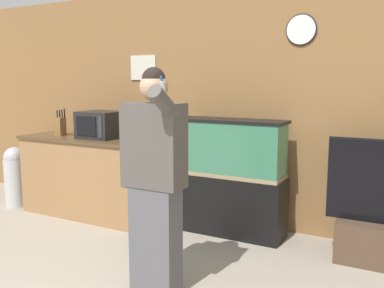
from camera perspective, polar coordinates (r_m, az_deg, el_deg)
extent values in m
cube|color=olive|center=(4.77, 3.65, 5.08)|extent=(10.00, 0.06, 2.60)
cube|color=beige|center=(5.23, -6.53, 10.07)|extent=(0.35, 0.02, 0.29)
cylinder|color=white|center=(4.45, 14.36, 14.55)|extent=(0.28, 0.03, 0.28)
cylinder|color=black|center=(4.45, 14.36, 14.55)|extent=(0.30, 0.01, 0.30)
cube|color=olive|center=(5.19, -13.65, -4.40)|extent=(1.62, 0.56, 0.89)
cube|color=#513A24|center=(5.11, -13.84, 0.68)|extent=(1.66, 0.60, 0.03)
cube|color=black|center=(5.00, -12.09, 2.53)|extent=(0.45, 0.39, 0.31)
cube|color=black|center=(4.88, -13.93, 2.32)|extent=(0.28, 0.01, 0.21)
cube|color=#2D2D33|center=(4.75, -12.16, 2.22)|extent=(0.05, 0.01, 0.24)
cube|color=brown|center=(5.35, -17.20, 2.24)|extent=(0.11, 0.10, 0.22)
cylinder|color=black|center=(5.37, -17.53, 3.86)|extent=(0.02, 0.02, 0.09)
cylinder|color=black|center=(5.32, -16.94, 3.88)|extent=(0.02, 0.02, 0.09)
cylinder|color=black|center=(5.40, -17.23, 3.90)|extent=(0.02, 0.02, 0.09)
cylinder|color=black|center=(5.34, -16.64, 3.98)|extent=(0.02, 0.02, 0.11)
cube|color=black|center=(4.50, 4.84, -8.03)|extent=(1.17, 0.37, 0.61)
cube|color=#937F5B|center=(4.42, 4.89, -3.97)|extent=(1.14, 0.36, 0.04)
cube|color=#387556|center=(4.37, 4.94, -0.49)|extent=(1.12, 0.35, 0.56)
cube|color=black|center=(4.33, 4.98, 3.12)|extent=(1.17, 0.37, 0.03)
cube|color=#515156|center=(3.28, -4.86, -12.59)|extent=(0.35, 0.20, 0.81)
cube|color=#4C4742|center=(3.09, -5.03, -0.17)|extent=(0.44, 0.21, 0.61)
sphere|color=tan|center=(3.06, -5.13, 7.59)|extent=(0.20, 0.20, 0.20)
sphere|color=black|center=(3.06, -5.14, 8.64)|extent=(0.17, 0.17, 0.17)
cylinder|color=#4C4742|center=(3.24, -8.61, -0.60)|extent=(0.11, 0.11, 0.58)
cylinder|color=#4C4742|center=(2.85, -3.60, 5.32)|extent=(0.10, 0.32, 0.27)
cylinder|color=white|center=(2.83, -3.84, 7.31)|extent=(0.02, 0.06, 0.11)
cylinder|color=#2856B2|center=(2.82, -4.07, 8.52)|extent=(0.02, 0.03, 0.05)
cylinder|color=#B7B7BC|center=(5.88, -22.45, -4.81)|extent=(0.27, 0.27, 0.59)
sphere|color=#ADADB2|center=(5.81, -22.63, -1.64)|extent=(0.26, 0.26, 0.26)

